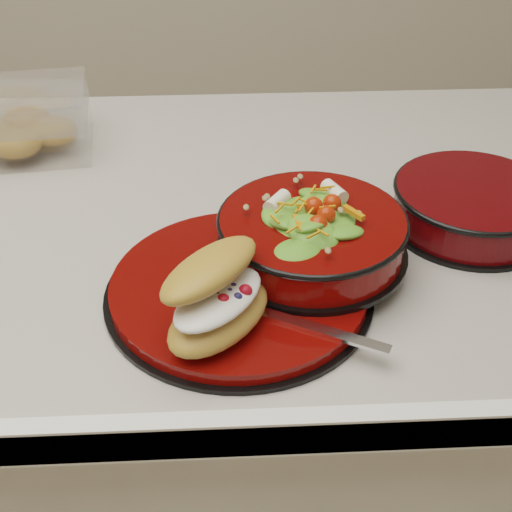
{
  "coord_description": "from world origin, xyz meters",
  "views": [
    {
      "loc": [
        0.01,
        -0.8,
        1.41
      ],
      "look_at": [
        0.04,
        -0.16,
        0.94
      ],
      "focal_mm": 50.0,
      "sensor_mm": 36.0,
      "label": 1
    }
  ],
  "objects_px": {
    "salad_bowl": "(312,229)",
    "dinner_plate": "(240,289)",
    "island_counter": "(228,431)",
    "croissant": "(218,297)",
    "fork": "(298,323)",
    "extra_bowl": "(472,204)",
    "pastry_box": "(19,123)"
  },
  "relations": [
    {
      "from": "salad_bowl",
      "to": "croissant",
      "type": "height_order",
      "value": "salad_bowl"
    },
    {
      "from": "fork",
      "to": "croissant",
      "type": "bearing_deg",
      "value": 116.41
    },
    {
      "from": "island_counter",
      "to": "extra_bowl",
      "type": "relative_size",
      "value": 6.0
    },
    {
      "from": "fork",
      "to": "pastry_box",
      "type": "relative_size",
      "value": 0.77
    },
    {
      "from": "dinner_plate",
      "to": "salad_bowl",
      "type": "distance_m",
      "value": 0.11
    },
    {
      "from": "island_counter",
      "to": "pastry_box",
      "type": "bearing_deg",
      "value": 148.12
    },
    {
      "from": "island_counter",
      "to": "pastry_box",
      "type": "relative_size",
      "value": 5.69
    },
    {
      "from": "dinner_plate",
      "to": "fork",
      "type": "relative_size",
      "value": 1.78
    },
    {
      "from": "island_counter",
      "to": "croissant",
      "type": "bearing_deg",
      "value": -90.35
    },
    {
      "from": "extra_bowl",
      "to": "pastry_box",
      "type": "bearing_deg",
      "value": 159.02
    },
    {
      "from": "dinner_plate",
      "to": "fork",
      "type": "distance_m",
      "value": 0.09
    },
    {
      "from": "salad_bowl",
      "to": "pastry_box",
      "type": "height_order",
      "value": "salad_bowl"
    },
    {
      "from": "croissant",
      "to": "extra_bowl",
      "type": "height_order",
      "value": "croissant"
    },
    {
      "from": "fork",
      "to": "extra_bowl",
      "type": "bearing_deg",
      "value": -22.12
    },
    {
      "from": "fork",
      "to": "extra_bowl",
      "type": "height_order",
      "value": "extra_bowl"
    },
    {
      "from": "island_counter",
      "to": "croissant",
      "type": "height_order",
      "value": "croissant"
    },
    {
      "from": "island_counter",
      "to": "dinner_plate",
      "type": "bearing_deg",
      "value": -83.41
    },
    {
      "from": "croissant",
      "to": "fork",
      "type": "height_order",
      "value": "croissant"
    },
    {
      "from": "island_counter",
      "to": "croissant",
      "type": "relative_size",
      "value": 7.6
    },
    {
      "from": "salad_bowl",
      "to": "island_counter",
      "type": "bearing_deg",
      "value": 128.31
    },
    {
      "from": "dinner_plate",
      "to": "croissant",
      "type": "xyz_separation_m",
      "value": [
        -0.02,
        -0.07,
        0.05
      ]
    },
    {
      "from": "island_counter",
      "to": "fork",
      "type": "relative_size",
      "value": 7.36
    },
    {
      "from": "salad_bowl",
      "to": "dinner_plate",
      "type": "bearing_deg",
      "value": -149.7
    },
    {
      "from": "salad_bowl",
      "to": "croissant",
      "type": "bearing_deg",
      "value": -131.76
    },
    {
      "from": "pastry_box",
      "to": "dinner_plate",
      "type": "bearing_deg",
      "value": -55.94
    },
    {
      "from": "pastry_box",
      "to": "extra_bowl",
      "type": "xyz_separation_m",
      "value": [
        0.61,
        -0.23,
        -0.01
      ]
    },
    {
      "from": "dinner_plate",
      "to": "fork",
      "type": "height_order",
      "value": "fork"
    },
    {
      "from": "dinner_plate",
      "to": "fork",
      "type": "xyz_separation_m",
      "value": [
        0.06,
        -0.07,
        0.01
      ]
    },
    {
      "from": "island_counter",
      "to": "extra_bowl",
      "type": "bearing_deg",
      "value": -9.3
    },
    {
      "from": "fork",
      "to": "extra_bowl",
      "type": "relative_size",
      "value": 0.81
    },
    {
      "from": "dinner_plate",
      "to": "pastry_box",
      "type": "height_order",
      "value": "pastry_box"
    },
    {
      "from": "dinner_plate",
      "to": "salad_bowl",
      "type": "height_order",
      "value": "salad_bowl"
    }
  ]
}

